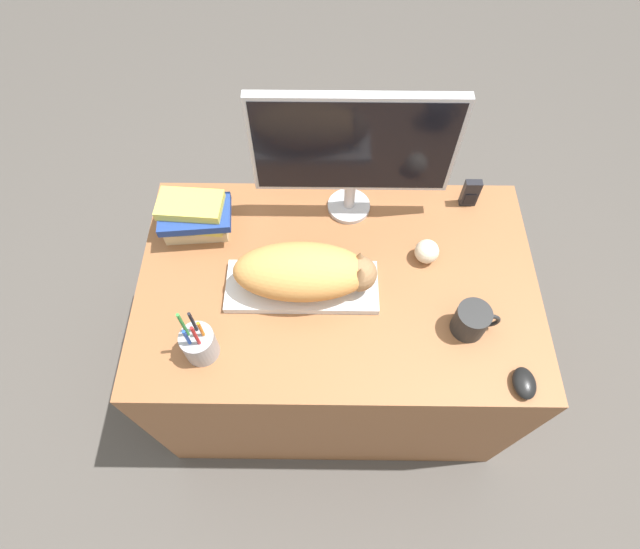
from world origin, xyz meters
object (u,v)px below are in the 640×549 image
at_px(monitor, 353,149).
at_px(pen_cup, 199,344).
at_px(coffee_mug, 472,321).
at_px(baseball, 427,251).
at_px(phone, 470,193).
at_px(keyboard, 302,287).
at_px(cat, 307,272).
at_px(computer_mouse, 524,383).
at_px(book_stack, 195,217).

xyz_separation_m(monitor, pen_cup, (-0.42, -0.51, -0.22)).
height_order(monitor, pen_cup, monitor).
xyz_separation_m(coffee_mug, pen_cup, (-0.75, -0.08, 0.01)).
xyz_separation_m(baseball, phone, (0.16, 0.22, 0.01)).
relative_size(keyboard, cat, 1.10).
distance_m(monitor, phone, 0.45).
height_order(keyboard, computer_mouse, computer_mouse).
relative_size(pen_cup, phone, 2.10).
height_order(coffee_mug, phone, phone).
bearing_deg(computer_mouse, pen_cup, 174.25).
distance_m(keyboard, coffee_mug, 0.50).
bearing_deg(phone, computer_mouse, -84.26).
distance_m(cat, baseball, 0.39).
distance_m(computer_mouse, phone, 0.63).
xyz_separation_m(computer_mouse, baseball, (-0.23, 0.41, 0.02)).
bearing_deg(keyboard, monitor, 64.60).
bearing_deg(baseball, cat, -162.58).
height_order(computer_mouse, baseball, baseball).
distance_m(monitor, pen_cup, 0.70).
height_order(keyboard, baseball, baseball).
relative_size(baseball, book_stack, 0.32).
relative_size(coffee_mug, baseball, 1.74).
distance_m(pen_cup, phone, 0.98).
bearing_deg(cat, phone, 32.53).
bearing_deg(keyboard, cat, 0.00).
relative_size(keyboard, book_stack, 1.96).
height_order(monitor, baseball, monitor).
distance_m(computer_mouse, book_stack, 1.08).
distance_m(monitor, coffee_mug, 0.59).
xyz_separation_m(coffee_mug, baseball, (-0.10, 0.24, -0.01)).
height_order(cat, computer_mouse, cat).
relative_size(cat, baseball, 5.51).
bearing_deg(pen_cup, phone, 33.53).
distance_m(keyboard, monitor, 0.43).
xyz_separation_m(computer_mouse, book_stack, (-0.95, 0.51, 0.05)).
bearing_deg(monitor, keyboard, -115.40).
bearing_deg(coffee_mug, keyboard, 165.45).
bearing_deg(keyboard, phone, 31.69).
bearing_deg(baseball, coffee_mug, -67.17).
distance_m(pen_cup, baseball, 0.73).
bearing_deg(pen_cup, book_stack, 99.01).
bearing_deg(cat, pen_cup, -144.70).
height_order(keyboard, pen_cup, pen_cup).
relative_size(keyboard, phone, 4.35).
bearing_deg(keyboard, computer_mouse, -25.87).
bearing_deg(monitor, book_stack, -169.15).
bearing_deg(cat, keyboard, -180.00).
distance_m(coffee_mug, pen_cup, 0.76).
height_order(keyboard, monitor, monitor).
height_order(computer_mouse, book_stack, book_stack).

